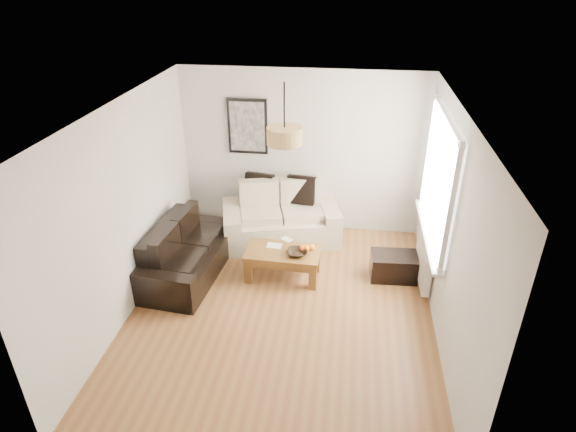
# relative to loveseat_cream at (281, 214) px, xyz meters

# --- Properties ---
(floor) EXTENTS (4.50, 4.50, 0.00)m
(floor) POSITION_rel_loveseat_cream_xyz_m (0.28, -1.78, -0.45)
(floor) COLOR brown
(floor) RESTS_ON ground
(ceiling) EXTENTS (3.80, 4.50, 0.00)m
(ceiling) POSITION_rel_loveseat_cream_xyz_m (0.28, -1.78, 2.15)
(ceiling) COLOR white
(ceiling) RESTS_ON floor
(wall_back) EXTENTS (3.80, 0.04, 2.60)m
(wall_back) POSITION_rel_loveseat_cream_xyz_m (0.28, 0.47, 0.85)
(wall_back) COLOR silver
(wall_back) RESTS_ON floor
(wall_front) EXTENTS (3.80, 0.04, 2.60)m
(wall_front) POSITION_rel_loveseat_cream_xyz_m (0.28, -4.03, 0.85)
(wall_front) COLOR silver
(wall_front) RESTS_ON floor
(wall_left) EXTENTS (0.04, 4.50, 2.60)m
(wall_left) POSITION_rel_loveseat_cream_xyz_m (-1.62, -1.78, 0.85)
(wall_left) COLOR silver
(wall_left) RESTS_ON floor
(wall_right) EXTENTS (0.04, 4.50, 2.60)m
(wall_right) POSITION_rel_loveseat_cream_xyz_m (2.18, -1.78, 0.85)
(wall_right) COLOR silver
(wall_right) RESTS_ON floor
(window_bay) EXTENTS (0.14, 1.90, 1.60)m
(window_bay) POSITION_rel_loveseat_cream_xyz_m (2.14, -0.98, 1.15)
(window_bay) COLOR white
(window_bay) RESTS_ON wall_right
(radiator) EXTENTS (0.10, 0.90, 0.52)m
(radiator) POSITION_rel_loveseat_cream_xyz_m (2.10, -0.98, -0.07)
(radiator) COLOR white
(radiator) RESTS_ON wall_right
(poster) EXTENTS (0.62, 0.04, 0.87)m
(poster) POSITION_rel_loveseat_cream_xyz_m (-0.57, 0.44, 1.25)
(poster) COLOR black
(poster) RESTS_ON wall_back
(pendant_shade) EXTENTS (0.40, 0.40, 0.20)m
(pendant_shade) POSITION_rel_loveseat_cream_xyz_m (0.28, -1.48, 1.78)
(pendant_shade) COLOR tan
(pendant_shade) RESTS_ON ceiling
(loveseat_cream) EXTENTS (1.99, 1.42, 0.89)m
(loveseat_cream) POSITION_rel_loveseat_cream_xyz_m (0.00, 0.00, 0.00)
(loveseat_cream) COLOR beige
(loveseat_cream) RESTS_ON floor
(sofa_leather) EXTENTS (1.00, 1.81, 0.75)m
(sofa_leather) POSITION_rel_loveseat_cream_xyz_m (-1.15, -1.14, -0.07)
(sofa_leather) COLOR black
(sofa_leather) RESTS_ON floor
(coffee_table) EXTENTS (1.05, 0.59, 0.42)m
(coffee_table) POSITION_rel_loveseat_cream_xyz_m (0.18, -1.04, -0.23)
(coffee_table) COLOR brown
(coffee_table) RESTS_ON floor
(ottoman) EXTENTS (0.66, 0.44, 0.37)m
(ottoman) POSITION_rel_loveseat_cream_xyz_m (1.73, -0.85, -0.26)
(ottoman) COLOR black
(ottoman) RESTS_ON floor
(cushion_left) EXTENTS (0.47, 0.22, 0.45)m
(cushion_left) POSITION_rel_loveseat_cream_xyz_m (-0.37, 0.22, 0.34)
(cushion_left) COLOR black
(cushion_left) RESTS_ON loveseat_cream
(cushion_right) EXTENTS (0.46, 0.19, 0.44)m
(cushion_right) POSITION_rel_loveseat_cream_xyz_m (0.29, 0.22, 0.33)
(cushion_right) COLOR black
(cushion_right) RESTS_ON loveseat_cream
(fruit_bowl) EXTENTS (0.31, 0.31, 0.07)m
(fruit_bowl) POSITION_rel_loveseat_cream_xyz_m (0.40, -1.11, 0.01)
(fruit_bowl) COLOR black
(fruit_bowl) RESTS_ON coffee_table
(orange_a) EXTENTS (0.11, 0.11, 0.10)m
(orange_a) POSITION_rel_loveseat_cream_xyz_m (0.51, -0.99, 0.02)
(orange_a) COLOR orange
(orange_a) RESTS_ON fruit_bowl
(orange_b) EXTENTS (0.10, 0.10, 0.08)m
(orange_b) POSITION_rel_loveseat_cream_xyz_m (0.58, -0.95, 0.02)
(orange_b) COLOR orange
(orange_b) RESTS_ON fruit_bowl
(orange_c) EXTENTS (0.10, 0.10, 0.09)m
(orange_c) POSITION_rel_loveseat_cream_xyz_m (0.45, -0.99, 0.02)
(orange_c) COLOR #FF5B15
(orange_c) RESTS_ON fruit_bowl
(papers) EXTENTS (0.22, 0.16, 0.01)m
(papers) POSITION_rel_loveseat_cream_xyz_m (0.05, -0.92, -0.02)
(papers) COLOR white
(papers) RESTS_ON coffee_table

